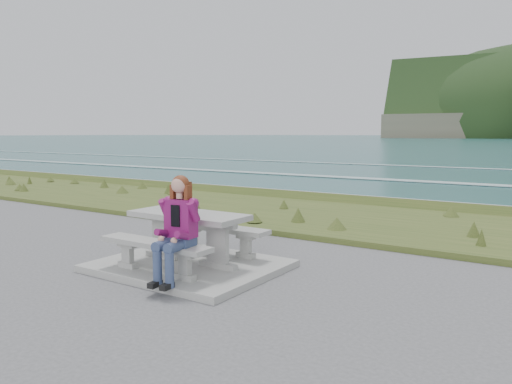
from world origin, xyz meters
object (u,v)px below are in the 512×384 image
bench_landward (155,249)px  bench_seaward (218,232)px  picnic_table (189,224)px  seated_woman (175,243)px

bench_landward → bench_seaward: bearing=90.0°
picnic_table → bench_landward: picnic_table is taller
picnic_table → bench_seaward: picnic_table is taller
picnic_table → bench_landward: 0.74m
seated_woman → bench_landward: bearing=158.6°
bench_landward → seated_woman: (0.49, -0.13, 0.16)m
picnic_table → bench_landward: size_ratio=1.00×
picnic_table → seated_woman: size_ratio=1.31×
bench_seaward → picnic_table: bearing=-90.0°
bench_landward → bench_seaward: (0.00, 1.40, 0.00)m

